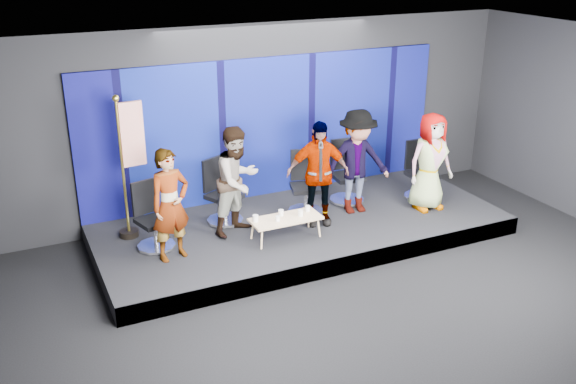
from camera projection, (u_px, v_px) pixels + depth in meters
name	position (u px, v px, depth m)	size (l,w,h in m)	color
ground	(379.00, 305.00, 9.14)	(10.00, 10.00, 0.00)	black
room_walls	(389.00, 143.00, 8.24)	(10.02, 8.02, 3.51)	black
riser	(302.00, 229.00, 11.19)	(7.00, 3.00, 0.30)	black
backdrop	(268.00, 128.00, 11.87)	(7.00, 0.08, 2.60)	#09064C
chair_a	(153.00, 227.00, 10.07)	(0.75, 0.75, 1.08)	silver
panelist_a	(170.00, 205.00, 9.55)	(0.64, 0.42, 1.74)	black
chair_b	(222.00, 202.00, 10.98)	(0.84, 0.84, 1.12)	silver
panelist_b	(238.00, 181.00, 10.40)	(0.88, 0.69, 1.82)	black
chair_c	(305.00, 193.00, 11.37)	(0.78, 0.78, 1.12)	silver
panelist_c	(318.00, 173.00, 10.73)	(1.06, 0.44, 1.81)	black
chair_d	(346.00, 181.00, 11.85)	(0.71, 0.71, 1.15)	silver
panelist_d	(357.00, 162.00, 11.19)	(1.21, 0.69, 1.87)	black
chair_e	(420.00, 179.00, 12.01)	(0.62, 0.62, 1.09)	silver
panelist_e	(430.00, 162.00, 11.35)	(0.86, 0.56, 1.77)	black
coffee_table	(286.00, 219.00, 10.39)	(1.16, 0.50, 0.36)	tan
mug_a	(256.00, 218.00, 10.22)	(0.09, 0.09, 0.11)	white
mug_b	(278.00, 219.00, 10.24)	(0.08, 0.08, 0.09)	white
mug_c	(281.00, 213.00, 10.44)	(0.08, 0.08, 0.10)	white
mug_d	(301.00, 213.00, 10.43)	(0.09, 0.09, 0.10)	white
mug_e	(308.00, 208.00, 10.62)	(0.08, 0.08, 0.09)	white
flag_stand	(130.00, 163.00, 10.15)	(0.54, 0.31, 2.37)	black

